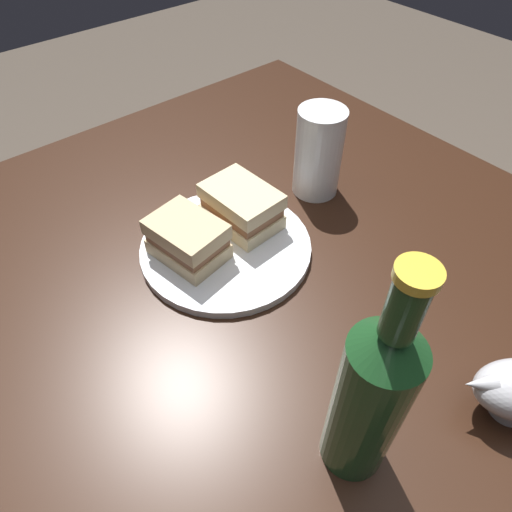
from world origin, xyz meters
TOP-DOWN VIEW (x-y plane):
  - ground_plane at (0.00, 0.00)m, footprint 6.00×6.00m
  - dining_table at (0.00, 0.00)m, footprint 1.12×0.96m
  - plate at (-0.12, -0.02)m, footprint 0.25×0.25m
  - sandwich_half_left at (-0.14, 0.03)m, footprint 0.11×0.08m
  - sandwich_half_right at (-0.14, -0.07)m, footprint 0.11×0.09m
  - potato_wedge_front at (-0.17, -0.04)m, footprint 0.04×0.05m
  - potato_wedge_middle at (-0.18, 0.02)m, footprint 0.05×0.04m
  - potato_wedge_back at (-0.15, -0.02)m, footprint 0.05×0.04m
  - potato_wedge_left_edge at (-0.18, 0.02)m, footprint 0.03×0.04m
  - pint_glass at (-0.14, 0.19)m, footprint 0.08×0.08m
  - cider_bottle at (0.19, -0.09)m, footprint 0.06×0.06m

SIDE VIEW (x-z plane):
  - ground_plane at x=0.00m, z-range 0.00..0.00m
  - dining_table at x=0.00m, z-range 0.00..0.72m
  - plate at x=-0.12m, z-range 0.72..0.73m
  - potato_wedge_middle at x=-0.18m, z-range 0.73..0.75m
  - potato_wedge_left_edge at x=-0.18m, z-range 0.73..0.75m
  - potato_wedge_back at x=-0.15m, z-range 0.73..0.75m
  - potato_wedge_front at x=-0.17m, z-range 0.73..0.76m
  - sandwich_half_right at x=-0.14m, z-range 0.73..0.79m
  - sandwich_half_left at x=-0.14m, z-range 0.73..0.79m
  - pint_glass at x=-0.14m, z-range 0.71..0.86m
  - cider_bottle at x=0.19m, z-range 0.70..0.97m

